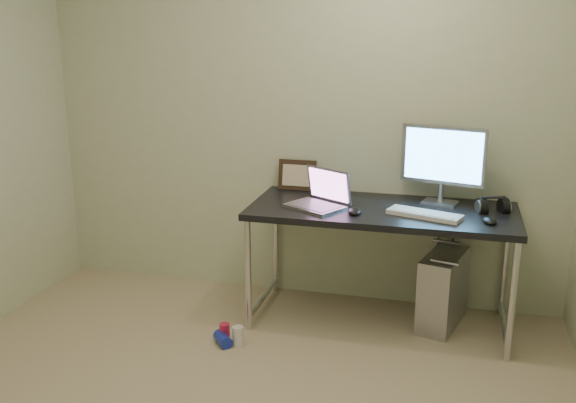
{
  "coord_description": "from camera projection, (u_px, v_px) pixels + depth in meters",
  "views": [
    {
      "loc": [
        0.99,
        -2.35,
        1.83
      ],
      "look_at": [
        0.1,
        1.05,
        0.85
      ],
      "focal_mm": 40.0,
      "sensor_mm": 36.0,
      "label": 1
    }
  ],
  "objects": [
    {
      "name": "tower_computer",
      "position": [
        443.0,
        290.0,
        3.97
      ],
      "size": [
        0.31,
        0.49,
        0.5
      ],
      "rotation": [
        0.0,
        0.0,
        -0.26
      ],
      "color": "#B0B0B5",
      "rests_on": "ground"
    },
    {
      "name": "cable_a",
      "position": [
        438.0,
        251.0,
        4.17
      ],
      "size": [
        0.01,
        0.16,
        0.69
      ],
      "primitive_type": "cylinder",
      "rotation": [
        0.21,
        0.0,
        0.0
      ],
      "color": "black",
      "rests_on": "ground"
    },
    {
      "name": "picture_frame",
      "position": [
        297.0,
        175.0,
        4.28
      ],
      "size": [
        0.25,
        0.07,
        0.2
      ],
      "primitive_type": "cube",
      "rotation": [
        -0.21,
        0.0,
        0.0
      ],
      "color": "black",
      "rests_on": "desk"
    },
    {
      "name": "can_red",
      "position": [
        225.0,
        332.0,
        3.81
      ],
      "size": [
        0.07,
        0.07,
        0.11
      ],
      "primitive_type": "cylinder",
      "rotation": [
        0.0,
        0.0,
        -0.24
      ],
      "color": "#CA1D46",
      "rests_on": "ground"
    },
    {
      "name": "mouse_right",
      "position": [
        490.0,
        220.0,
        3.58
      ],
      "size": [
        0.09,
        0.13,
        0.04
      ],
      "primitive_type": "ellipsoid",
      "rotation": [
        0.0,
        0.0,
        0.19
      ],
      "color": "black",
      "rests_on": "desk"
    },
    {
      "name": "can_blue",
      "position": [
        223.0,
        339.0,
        3.77
      ],
      "size": [
        0.14,
        0.15,
        0.07
      ],
      "primitive_type": "cylinder",
      "rotation": [
        1.57,
        0.0,
        0.73
      ],
      "color": "#1B2DB0",
      "rests_on": "ground"
    },
    {
      "name": "mouse_left",
      "position": [
        355.0,
        210.0,
        3.76
      ],
      "size": [
        0.09,
        0.13,
        0.04
      ],
      "primitive_type": "ellipsoid",
      "rotation": [
        0.0,
        0.0,
        0.16
      ],
      "color": "black",
      "rests_on": "desk"
    },
    {
      "name": "desk",
      "position": [
        382.0,
        220.0,
        3.9
      ],
      "size": [
        1.6,
        0.7,
        0.75
      ],
      "color": "black",
      "rests_on": "ground"
    },
    {
      "name": "monitor",
      "position": [
        443.0,
        159.0,
        3.9
      ],
      "size": [
        0.51,
        0.2,
        0.48
      ],
      "rotation": [
        0.0,
        0.0,
        -0.25
      ],
      "color": "#A7A7AF",
      "rests_on": "desk"
    },
    {
      "name": "webcam",
      "position": [
        332.0,
        180.0,
        4.21
      ],
      "size": [
        0.04,
        0.03,
        0.11
      ],
      "rotation": [
        0.0,
        0.0,
        -0.13
      ],
      "color": "silver",
      "rests_on": "desk"
    },
    {
      "name": "can_white",
      "position": [
        238.0,
        336.0,
        3.75
      ],
      "size": [
        0.09,
        0.09,
        0.12
      ],
      "primitive_type": "cylinder",
      "rotation": [
        0.0,
        0.0,
        -0.38
      ],
      "color": "silver",
      "rests_on": "ground"
    },
    {
      "name": "keyboard",
      "position": [
        425.0,
        214.0,
        3.71
      ],
      "size": [
        0.45,
        0.26,
        0.03
      ],
      "primitive_type": "cube",
      "rotation": [
        0.0,
        0.0,
        -0.31
      ],
      "color": "silver",
      "rests_on": "desk"
    },
    {
      "name": "wall_back",
      "position": [
        300.0,
        114.0,
        4.22
      ],
      "size": [
        3.5,
        0.02,
        2.5
      ],
      "primitive_type": "cube",
      "color": "beige",
      "rests_on": "ground"
    },
    {
      "name": "headphones",
      "position": [
        493.0,
        207.0,
        3.79
      ],
      "size": [
        0.21,
        0.12,
        0.12
      ],
      "rotation": [
        0.0,
        0.0,
        0.32
      ],
      "color": "black",
      "rests_on": "desk"
    },
    {
      "name": "cable_b",
      "position": [
        452.0,
        256.0,
        4.14
      ],
      "size": [
        0.02,
        0.11,
        0.71
      ],
      "primitive_type": "cylinder",
      "rotation": [
        0.14,
        0.0,
        0.09
      ],
      "color": "black",
      "rests_on": "ground"
    },
    {
      "name": "laptop",
      "position": [
        320.0,
        198.0,
        3.9
      ],
      "size": [
        0.42,
        0.4,
        0.23
      ],
      "rotation": [
        0.0,
        0.0,
        -0.52
      ],
      "color": "#A7A7AF",
      "rests_on": "desk"
    }
  ]
}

